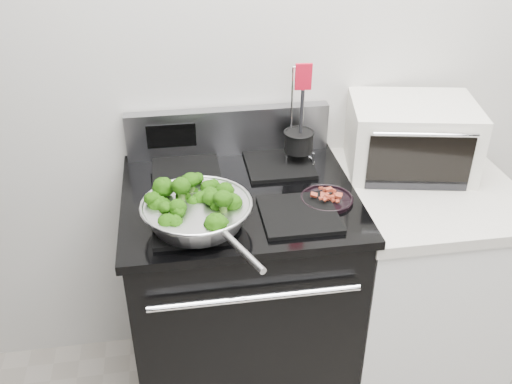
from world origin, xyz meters
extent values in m
cube|color=beige|center=(0.00, 1.75, 1.35)|extent=(4.00, 0.02, 2.70)
cube|color=black|center=(-0.30, 1.41, 0.46)|extent=(0.76, 0.66, 0.92)
cube|color=black|center=(-0.30, 1.41, 0.94)|extent=(0.79, 0.69, 0.03)
cube|color=#99999E|center=(-0.30, 1.72, 1.04)|extent=(0.76, 0.05, 0.18)
cube|color=black|center=(-0.47, 1.24, 0.96)|extent=(0.24, 0.24, 0.01)
cube|color=black|center=(-0.13, 1.24, 0.96)|extent=(0.24, 0.24, 0.01)
cube|color=black|center=(-0.47, 1.58, 0.96)|extent=(0.24, 0.24, 0.01)
cube|color=black|center=(-0.13, 1.58, 0.96)|extent=(0.24, 0.24, 0.01)
cube|color=white|center=(0.39, 1.41, 0.44)|extent=(0.60, 0.66, 0.88)
cube|color=beige|center=(0.39, 1.41, 0.90)|extent=(0.62, 0.68, 0.04)
torus|color=silver|center=(-0.45, 1.23, 1.03)|extent=(0.34, 0.34, 0.01)
cylinder|color=silver|center=(-0.35, 0.99, 1.03)|extent=(0.10, 0.20, 0.02)
cylinder|color=black|center=(-0.02, 1.32, 0.95)|extent=(0.18, 0.18, 0.01)
cylinder|color=black|center=(-0.06, 1.59, 1.04)|extent=(0.10, 0.10, 0.07)
cylinder|color=black|center=(-0.06, 1.59, 1.13)|extent=(0.01, 0.01, 0.23)
cube|color=red|center=(-0.06, 1.59, 1.29)|extent=(0.06, 0.02, 0.09)
cube|color=silver|center=(0.35, 1.55, 1.05)|extent=(0.50, 0.41, 0.26)
cube|color=black|center=(0.35, 1.38, 1.04)|extent=(0.35, 0.08, 0.18)
camera|label=1|loc=(-0.50, -0.23, 1.95)|focal=40.00mm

